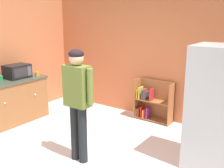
# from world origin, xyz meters

# --- Properties ---
(ground_plane) EXTENTS (12.00, 12.00, 0.00)m
(ground_plane) POSITION_xyz_m (0.00, 0.00, 0.00)
(ground_plane) COLOR silver
(ground_plane) RESTS_ON ground
(back_wall) EXTENTS (5.20, 0.06, 2.70)m
(back_wall) POSITION_xyz_m (0.00, 2.33, 1.35)
(back_wall) COLOR #C2683F
(back_wall) RESTS_ON ground
(left_side_wall) EXTENTS (0.06, 2.99, 2.70)m
(left_side_wall) POSITION_xyz_m (-2.63, 0.80, 1.35)
(left_side_wall) COLOR #BD6B42
(left_side_wall) RESTS_ON ground
(refrigerator) EXTENTS (0.73, 0.68, 1.78)m
(refrigerator) POSITION_xyz_m (1.65, 1.03, 0.89)
(refrigerator) COLOR #B7BABF
(refrigerator) RESTS_ON ground
(bookshelf) EXTENTS (0.80, 0.28, 0.85)m
(bookshelf) POSITION_xyz_m (0.10, 2.15, 0.37)
(bookshelf) COLOR #9E5F33
(bookshelf) RESTS_ON ground
(standing_person) EXTENTS (0.57, 0.22, 1.71)m
(standing_person) POSITION_xyz_m (-0.03, 0.02, 1.03)
(standing_person) COLOR black
(standing_person) RESTS_ON ground
(microwave) EXTENTS (0.37, 0.48, 0.28)m
(microwave) POSITION_xyz_m (-2.21, 0.56, 1.04)
(microwave) COLOR black
(microwave) RESTS_ON kitchen_counter
(orange_cup) EXTENTS (0.08, 0.08, 0.09)m
(orange_cup) POSITION_xyz_m (-2.03, 0.92, 0.95)
(orange_cup) COLOR orange
(orange_cup) RESTS_ON kitchen_counter
(green_cup) EXTENTS (0.08, 0.08, 0.09)m
(green_cup) POSITION_xyz_m (-2.30, 0.24, 0.95)
(green_cup) COLOR green
(green_cup) RESTS_ON kitchen_counter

